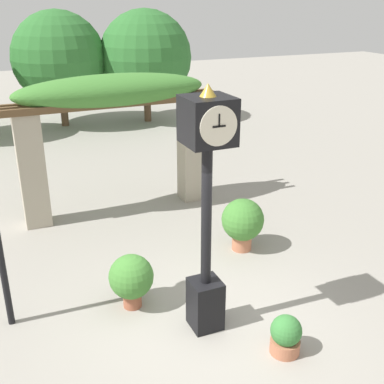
# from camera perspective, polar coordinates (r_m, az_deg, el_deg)

# --- Properties ---
(ground_plane) EXTENTS (60.00, 60.00, 0.00)m
(ground_plane) POSITION_cam_1_polar(r_m,az_deg,el_deg) (7.61, 1.60, -15.77)
(ground_plane) COLOR gray
(pedestal_clock) EXTENTS (0.62, 0.67, 3.67)m
(pedestal_clock) POSITION_cam_1_polar(r_m,az_deg,el_deg) (6.59, 1.74, -0.87)
(pedestal_clock) COLOR black
(pedestal_clock) RESTS_ON ground
(pergola) EXTENTS (4.84, 1.14, 3.15)m
(pergola) POSITION_cam_1_polar(r_m,az_deg,el_deg) (10.76, -9.26, 9.37)
(pergola) COLOR #A89E89
(pergola) RESTS_ON ground
(potted_plant_near_right) EXTENTS (0.83, 0.83, 1.06)m
(potted_plant_near_right) POSITION_cam_1_polar(r_m,az_deg,el_deg) (9.44, 6.02, -3.48)
(potted_plant_near_right) COLOR #B26B4C
(potted_plant_near_right) RESTS_ON ground
(potted_plant_far_left) EXTENTS (0.72, 0.72, 0.91)m
(potted_plant_far_left) POSITION_cam_1_polar(r_m,az_deg,el_deg) (7.82, -7.21, -10.08)
(potted_plant_far_left) COLOR #9E563D
(potted_plant_far_left) RESTS_ON ground
(potted_plant_far_right) EXTENTS (0.44, 0.44, 0.59)m
(potted_plant_far_right) POSITION_cam_1_polar(r_m,az_deg,el_deg) (7.13, 11.05, -16.30)
(potted_plant_far_right) COLOR #B26B4C
(potted_plant_far_right) RESTS_ON ground
(tree_line) EXTENTS (10.25, 4.09, 4.29)m
(tree_line) POSITION_cam_1_polar(r_m,az_deg,el_deg) (18.80, -14.65, 14.82)
(tree_line) COLOR brown
(tree_line) RESTS_ON ground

